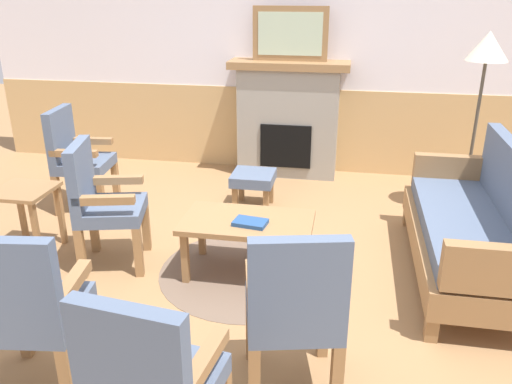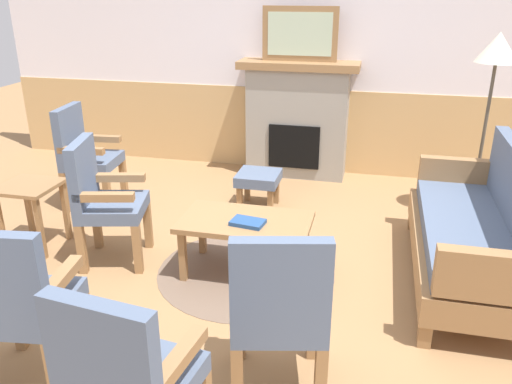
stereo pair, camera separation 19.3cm
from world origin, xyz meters
The scene contains 16 objects.
ground_plane centered at (0.00, 0.00, 0.00)m, with size 14.00×14.00×0.00m, color #997047.
wall_back centered at (0.00, 2.60, 1.31)m, with size 7.20×0.14×2.70m.
fireplace centered at (0.00, 2.35, 0.65)m, with size 1.30×0.44×1.28m.
framed_picture centered at (0.00, 2.35, 1.56)m, with size 0.80×0.04×0.56m.
couch centered at (1.61, 0.32, 0.40)m, with size 0.70×1.80×0.98m.
coffee_table centered at (-0.01, 0.07, 0.39)m, with size 0.96×0.56×0.44m.
round_rug centered at (-0.01, 0.07, 0.00)m, with size 1.35×1.35×0.01m, color brown.
book_on_table centered at (0.02, -0.01, 0.46)m, with size 0.24×0.16×0.03m, color navy.
footstool centered at (-0.20, 1.30, 0.28)m, with size 0.40×0.40×0.36m.
armchair_near_fireplace centered at (-1.86, 1.01, 0.54)m, with size 0.53×0.53×0.98m.
armchair_by_window_left centered at (-1.13, 0.01, 0.54)m, with size 0.58×0.58×0.98m.
armchair_front_left centered at (0.47, -1.11, 0.54)m, with size 0.58×0.58×0.98m.
armchair_front_center centered at (-0.86, -1.36, 0.54)m, with size 0.54×0.54×0.98m.
armchair_corner_left centered at (-0.06, -1.75, 0.54)m, with size 0.54×0.54×0.98m.
side_table centered at (-1.82, 0.08, 0.43)m, with size 0.44×0.44×0.55m.
floor_lamp_by_couch centered at (1.80, 1.56, 1.45)m, with size 0.36×0.36×1.68m.
Camera 1 is at (0.68, -3.34, 2.05)m, focal length 36.63 mm.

